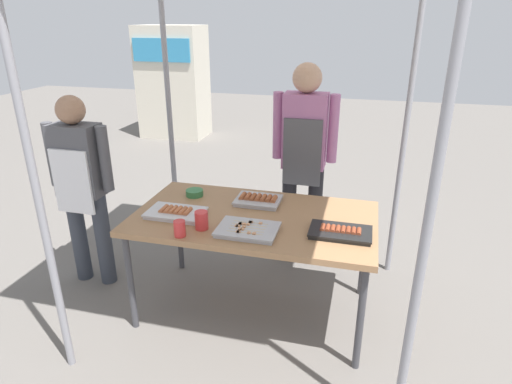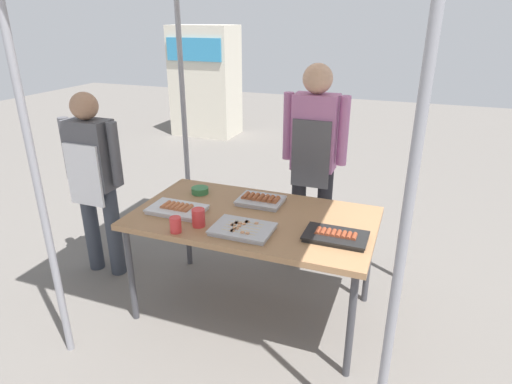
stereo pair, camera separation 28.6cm
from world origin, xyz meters
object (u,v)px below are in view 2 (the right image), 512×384
Objects in this scene: stall_table at (253,223)px; drink_cup_near_edge at (176,225)px; tray_pork_links at (336,236)px; vendor_woman at (314,151)px; tray_spring_rolls at (177,209)px; condiment_bowl at (200,190)px; customer_nearby at (94,173)px; tray_grilled_sausages at (261,200)px; drink_cup_by_wok at (198,218)px; neighbor_stall_left at (205,81)px; tray_meat_skewers at (243,229)px.

drink_cup_near_edge is (-0.36, -0.39, 0.10)m from stall_table.
drink_cup_near_edge is (-0.93, -0.26, 0.03)m from tray_pork_links.
tray_pork_links is at bearing 111.57° from vendor_woman.
condiment_bowl is at bearing 91.31° from tray_spring_rolls.
stall_table is 4.28× the size of tray_pork_links.
stall_table is at bearing -2.21° from customer_nearby.
tray_pork_links is 1.05m from vendor_woman.
tray_spring_rolls is at bearing 119.25° from drink_cup_near_edge.
stall_table is at bearing -23.36° from condiment_bowl.
vendor_woman is (0.23, 0.61, 0.22)m from tray_grilled_sausages.
tray_spring_rolls is at bearing 149.97° from drink_cup_by_wok.
customer_nearby is (-1.53, -0.77, -0.12)m from vendor_woman.
drink_cup_near_edge is at bearing -126.17° from drink_cup_by_wok.
vendor_woman is at bearing 26.69° from customer_nearby.
condiment_bowl is at bearing 162.02° from tray_pork_links.
drink_cup_by_wok is (0.24, -0.14, 0.04)m from tray_spring_rolls.
condiment_bowl is 0.63m from drink_cup_near_edge.
customer_nearby reaches higher than tray_spring_rolls.
stall_table is 12.61× the size of condiment_bowl.
drink_cup_near_edge is (-0.33, -0.60, 0.03)m from tray_grilled_sausages.
customer_nearby reaches higher than drink_cup_by_wok.
stall_table is 0.56m from condiment_bowl.
vendor_woman is 0.90× the size of neighbor_stall_left.
drink_cup_near_edge reaches higher than condiment_bowl.
vendor_woman is at bearing 76.43° from stall_table.
drink_cup_by_wok is at bearing -171.00° from tray_pork_links.
tray_pork_links is at bearing -12.88° from stall_table.
tray_pork_links is 0.85m from drink_cup_by_wok.
drink_cup_near_edge is at bearing -164.53° from tray_pork_links.
customer_nearby reaches higher than stall_table.
neighbor_stall_left is (-1.29, 4.41, 0.06)m from customer_nearby.
drink_cup_near_edge is (0.16, -0.61, 0.03)m from condiment_bowl.
tray_meat_skewers is at bearing -60.63° from neighbor_stall_left.
neighbor_stall_left reaches higher than tray_pork_links.
stall_table is 0.86× the size of neighbor_stall_left.
condiment_bowl is 0.07× the size of neighbor_stall_left.
tray_grilled_sausages is at bearing 63.40° from drink_cup_by_wok.
tray_meat_skewers is 0.20× the size of neighbor_stall_left.
neighbor_stall_left is at bearing 116.46° from condiment_bowl.
customer_nearby is (-1.33, 0.05, 0.17)m from stall_table.
drink_cup_near_edge is (0.15, -0.26, 0.03)m from tray_spring_rolls.
tray_meat_skewers is 1.10m from vendor_woman.
tray_spring_rolls is 0.23× the size of vendor_woman.
vendor_woman reaches higher than tray_pork_links.
tray_spring_rolls is 3.28× the size of drink_cup_by_wok.
tray_meat_skewers is 5.40m from neighbor_stall_left.
condiment_bowl is 0.84m from customer_nearby.
vendor_woman is at bearing 66.83° from drink_cup_by_wok.
tray_meat_skewers is 0.41m from drink_cup_near_edge.
customer_nearby is (-1.36, 0.29, 0.10)m from tray_meat_skewers.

